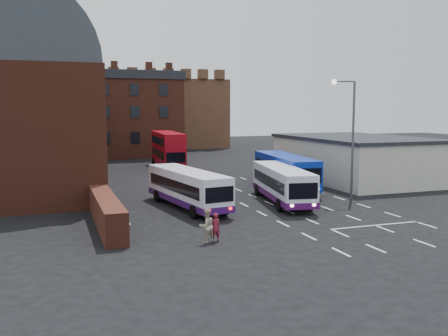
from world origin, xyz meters
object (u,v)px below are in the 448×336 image
object	(u,v)px
bus_blue	(285,169)
street_lamp	(349,128)
bus_white_outbound	(187,186)
pedestrian_beige	(206,226)
pedestrian_red	(215,227)
bus_white_inbound	(282,182)
bus_red_double	(168,149)

from	to	relation	value
bus_blue	street_lamp	size ratio (longest dim) A/B	1.20
bus_white_outbound	pedestrian_beige	bearing A→B (deg)	-107.93
bus_blue	pedestrian_red	xyz separation A→B (m)	(-11.15, -14.34, -0.97)
bus_white_inbound	bus_white_outbound	bearing A→B (deg)	5.94
pedestrian_beige	bus_red_double	bearing A→B (deg)	-119.40
bus_white_inbound	bus_red_double	distance (m)	24.37
pedestrian_red	street_lamp	bearing A→B (deg)	-151.09
street_lamp	pedestrian_beige	world-z (taller)	street_lamp
bus_blue	bus_red_double	bearing A→B (deg)	-64.27
bus_white_inbound	pedestrian_red	bearing A→B (deg)	56.80
street_lamp	pedestrian_red	bearing A→B (deg)	-148.59
pedestrian_red	pedestrian_beige	distance (m)	0.54
bus_white_inbound	pedestrian_red	size ratio (longest dim) A/B	6.52
pedestrian_beige	pedestrian_red	bearing A→B (deg)	170.72
bus_blue	pedestrian_red	size ratio (longest dim) A/B	7.21
pedestrian_red	pedestrian_beige	size ratio (longest dim) A/B	0.85
bus_white_inbound	bus_blue	world-z (taller)	bus_blue
bus_red_double	pedestrian_red	distance (m)	33.25
bus_white_outbound	pedestrian_red	world-z (taller)	bus_white_outbound
street_lamp	pedestrian_red	distance (m)	16.46
bus_white_outbound	pedestrian_beige	world-z (taller)	bus_white_outbound
pedestrian_red	bus_blue	bearing A→B (deg)	-130.37
pedestrian_beige	bus_blue	bearing A→B (deg)	-148.75
bus_blue	pedestrian_red	bearing A→B (deg)	59.57
bus_white_inbound	pedestrian_beige	bearing A→B (deg)	55.37
bus_red_double	bus_white_outbound	bearing A→B (deg)	83.81
street_lamp	pedestrian_beige	distance (m)	16.88
bus_blue	bus_red_double	size ratio (longest dim) A/B	1.03
bus_white_inbound	pedestrian_beige	distance (m)	12.31
bus_blue	pedestrian_red	distance (m)	18.20
bus_white_outbound	pedestrian_red	xyz separation A→B (m)	(-0.98, -9.16, -0.81)
bus_white_inbound	street_lamp	distance (m)	6.65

